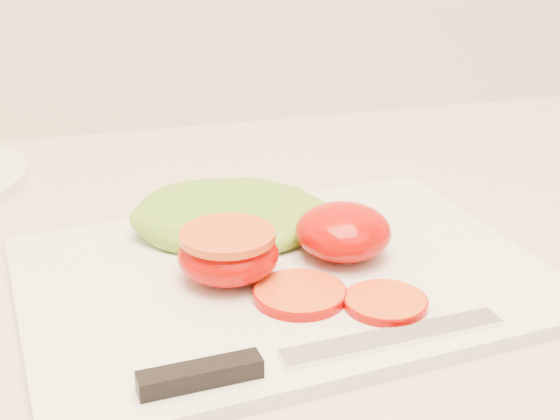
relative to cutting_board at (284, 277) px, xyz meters
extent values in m
cube|color=silver|center=(0.00, 0.00, 0.00)|extent=(0.40, 0.31, 0.01)
ellipsoid|color=#C90000|center=(0.05, 0.01, 0.03)|extent=(0.07, 0.07, 0.04)
ellipsoid|color=#C90000|center=(-0.04, 0.00, 0.02)|extent=(0.07, 0.07, 0.04)
cylinder|color=red|center=(-0.04, 0.00, 0.04)|extent=(0.07, 0.07, 0.01)
cylinder|color=#FB5E25|center=(0.00, -0.04, 0.01)|extent=(0.06, 0.06, 0.01)
cylinder|color=#FB5E25|center=(0.05, -0.07, 0.01)|extent=(0.06, 0.06, 0.01)
ellipsoid|color=#62A82C|center=(-0.02, 0.08, 0.02)|extent=(0.18, 0.14, 0.03)
cube|color=silver|center=(0.04, -0.11, 0.01)|extent=(0.15, 0.03, 0.00)
cube|color=black|center=(-0.08, -0.12, 0.01)|extent=(0.07, 0.02, 0.01)
camera|label=1|loc=(-0.14, -0.49, 0.27)|focal=50.00mm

